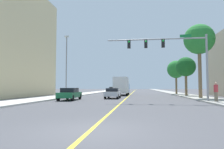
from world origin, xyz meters
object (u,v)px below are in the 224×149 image
object	(u,v)px
palm_far	(176,70)
car_silver	(113,93)
palm_near	(199,40)
palm_mid	(186,67)
car_green	(70,94)
delivery_truck	(122,86)
traffic_signal_mast	(172,51)
car_yellow	(113,90)
street_lamp	(66,63)
pedestrian	(216,92)

from	to	relation	value
palm_far	car_silver	xyz separation A→B (m)	(-10.61, -14.70, -4.19)
palm_near	palm_mid	bearing A→B (deg)	90.77
car_green	delivery_truck	xyz separation A→B (m)	(4.64, 14.94, 0.96)
car_silver	palm_near	bearing A→B (deg)	1.45
traffic_signal_mast	car_silver	distance (m)	9.82
car_yellow	palm_far	bearing A→B (deg)	-23.11
palm_mid	car_green	size ratio (longest dim) A/B	1.42
palm_mid	delivery_truck	world-z (taller)	palm_mid
street_lamp	car_green	world-z (taller)	street_lamp
street_lamp	pedestrian	xyz separation A→B (m)	(17.18, -7.26, -3.81)
palm_mid	traffic_signal_mast	bearing A→B (deg)	-107.57
palm_mid	car_yellow	xyz separation A→B (m)	(-13.32, 12.59, -3.90)
traffic_signal_mast	car_yellow	bearing A→B (deg)	109.64
traffic_signal_mast	palm_mid	world-z (taller)	traffic_signal_mast
traffic_signal_mast	palm_near	bearing A→B (deg)	53.91
car_silver	pedestrian	distance (m)	12.27
street_lamp	car_yellow	distance (m)	19.97
traffic_signal_mast	pedestrian	distance (m)	5.58
car_yellow	pedestrian	xyz separation A→B (m)	(12.96, -26.35, 0.27)
traffic_signal_mast	car_yellow	world-z (taller)	traffic_signal_mast
car_green	pedestrian	bearing A→B (deg)	169.57
palm_mid	car_green	world-z (taller)	palm_mid
car_silver	delivery_truck	size ratio (longest dim) A/B	0.49
palm_near	car_green	xyz separation A→B (m)	(-15.34, -4.27, -6.68)
traffic_signal_mast	palm_far	distance (m)	20.75
traffic_signal_mast	car_yellow	xyz separation A→B (m)	(-9.17, 25.69, -4.31)
traffic_signal_mast	pedestrian	xyz separation A→B (m)	(3.79, -0.66, -4.04)
car_yellow	delivery_truck	xyz separation A→B (m)	(2.72, -9.19, 0.92)
traffic_signal_mast	pedestrian	bearing A→B (deg)	-9.85
street_lamp	palm_mid	xyz separation A→B (m)	(17.53, 6.50, -0.18)
street_lamp	palm_mid	world-z (taller)	street_lamp
palm_mid	car_silver	distance (m)	13.73
palm_mid	palm_far	size ratio (longest dim) A/B	0.94
palm_far	delivery_truck	bearing A→B (deg)	-159.43
traffic_signal_mast	car_silver	xyz separation A→B (m)	(-6.70, 5.68, -4.38)
traffic_signal_mast	street_lamp	world-z (taller)	street_lamp
car_green	pedestrian	xyz separation A→B (m)	(14.88, -2.22, 0.32)
traffic_signal_mast	street_lamp	bearing A→B (deg)	153.76
palm_far	car_green	bearing A→B (deg)	-128.54
traffic_signal_mast	palm_near	xyz separation A→B (m)	(4.25, 5.83, 2.33)
pedestrian	traffic_signal_mast	bearing A→B (deg)	-56.71
car_green	pedestrian	world-z (taller)	pedestrian
traffic_signal_mast	car_green	distance (m)	12.01
traffic_signal_mast	car_silver	bearing A→B (deg)	139.70
street_lamp	palm_far	world-z (taller)	street_lamp
car_silver	pedestrian	bearing A→B (deg)	-30.43
palm_far	car_green	world-z (taller)	palm_far
street_lamp	car_green	xyz separation A→B (m)	(2.29, -5.04, -4.13)
car_silver	car_green	bearing A→B (deg)	-136.02
palm_near	car_silver	xyz separation A→B (m)	(-10.95, -0.14, -6.71)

